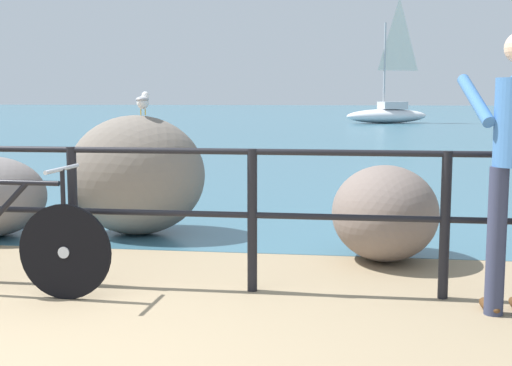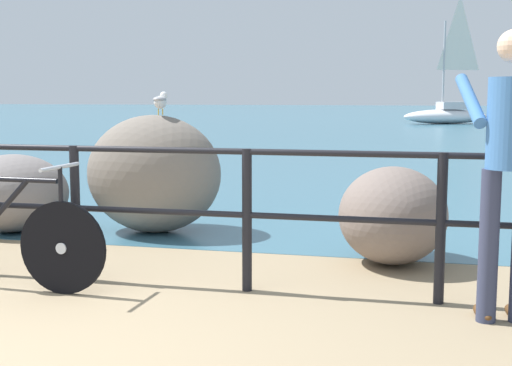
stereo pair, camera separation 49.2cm
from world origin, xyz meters
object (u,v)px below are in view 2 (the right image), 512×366
breakwater_boulder_left (14,193)px  sailboat (447,109)px  breakwater_boulder_main (154,174)px  seagull (160,101)px  person_at_railing (508,162)px  breakwater_boulder_right (393,215)px

breakwater_boulder_left → sailboat: (5.33, 28.65, 0.31)m
breakwater_boulder_main → seagull: 0.74m
person_at_railing → breakwater_boulder_right: bearing=16.4°
person_at_railing → seagull: person_at_railing is taller
breakwater_boulder_left → seagull: (1.50, 0.31, 0.94)m
seagull → sailboat: 28.61m
breakwater_boulder_left → seagull: seagull is taller
breakwater_boulder_left → person_at_railing: bearing=-22.0°
sailboat → seagull: bearing=55.8°
breakwater_boulder_main → sailboat: (3.91, 28.35, 0.11)m
breakwater_boulder_right → sailboat: sailboat is taller
breakwater_boulder_right → seagull: (-2.34, 0.78, 0.93)m
breakwater_boulder_right → breakwater_boulder_left: bearing=172.9°
breakwater_boulder_main → breakwater_boulder_left: (-1.42, -0.31, -0.20)m
seagull → breakwater_boulder_right: bearing=-112.8°
sailboat → breakwater_boulder_main: bearing=55.6°
breakwater_boulder_left → breakwater_boulder_right: 3.86m
seagull → person_at_railing: bearing=-129.4°
breakwater_boulder_right → sailboat: (1.49, 29.13, 0.31)m
seagull → sailboat: sailboat is taller
sailboat → person_at_railing: bearing=62.0°
breakwater_boulder_right → sailboat: 29.17m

